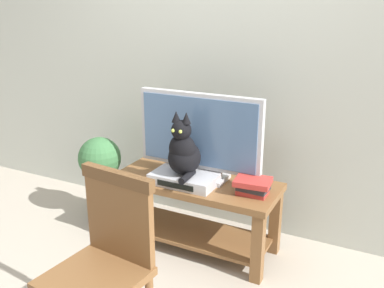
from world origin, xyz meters
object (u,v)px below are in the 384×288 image
object	(u,v)px
wooden_chair	(106,256)
potted_plant	(100,169)
tv	(199,135)
media_box	(185,179)
book_stack	(253,186)
tv_stand	(195,202)
cat	(183,152)

from	to	relation	value
wooden_chair	potted_plant	distance (m)	1.40
tv	media_box	size ratio (longest dim) A/B	2.02
wooden_chair	book_stack	bearing A→B (deg)	69.98
tv_stand	wooden_chair	world-z (taller)	wooden_chair
book_stack	tv_stand	bearing A→B (deg)	176.00
book_stack	potted_plant	xyz separation A→B (m)	(-1.26, 0.07, -0.14)
media_box	cat	xyz separation A→B (m)	(0.00, -0.01, 0.19)
tv	book_stack	distance (m)	0.49
tv	cat	bearing A→B (deg)	-105.33
tv	potted_plant	distance (m)	0.93
media_box	book_stack	distance (m)	0.46
tv_stand	tv	bearing A→B (deg)	89.97
cat	tv_stand	bearing A→B (deg)	66.20
media_box	potted_plant	distance (m)	0.82
media_box	potted_plant	xyz separation A→B (m)	(-0.80, 0.12, -0.12)
cat	wooden_chair	bearing A→B (deg)	-84.44
tv	cat	size ratio (longest dim) A/B	2.03
tv	tv_stand	bearing A→B (deg)	-90.03
media_box	wooden_chair	xyz separation A→B (m)	(0.09, -0.95, -0.01)
tv	wooden_chair	size ratio (longest dim) A/B	0.95
cat	potted_plant	bearing A→B (deg)	170.79
wooden_chair	tv	bearing A→B (deg)	92.68
wooden_chair	potted_plant	bearing A→B (deg)	129.85
tv_stand	book_stack	bearing A→B (deg)	-4.00
tv	potted_plant	xyz separation A→B (m)	(-0.84, -0.02, -0.39)
media_box	cat	world-z (taller)	cat
cat	wooden_chair	distance (m)	0.97
tv_stand	wooden_chair	xyz separation A→B (m)	(0.05, -1.03, 0.19)
cat	wooden_chair	xyz separation A→B (m)	(0.09, -0.94, -0.20)
cat	book_stack	world-z (taller)	cat
tv_stand	tv	size ratio (longest dim) A/B	1.30
tv	book_stack	xyz separation A→B (m)	(0.42, -0.09, -0.25)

